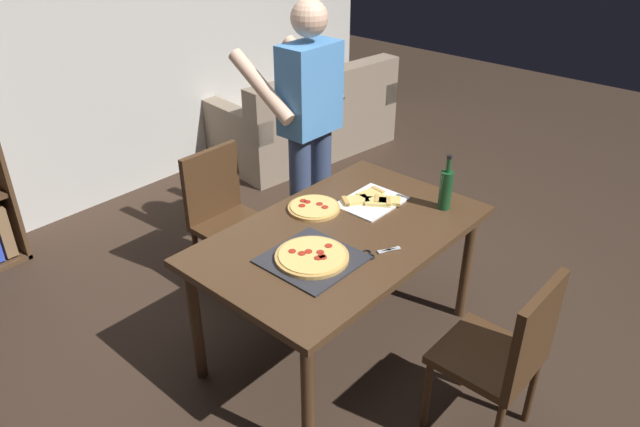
{
  "coord_description": "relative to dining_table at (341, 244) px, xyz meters",
  "views": [
    {
      "loc": [
        -2.03,
        -1.65,
        2.34
      ],
      "look_at": [
        0.0,
        0.15,
        0.8
      ],
      "focal_mm": 33.33,
      "sensor_mm": 36.0,
      "label": 1
    }
  ],
  "objects": [
    {
      "name": "pepperoni_pizza_on_tray",
      "position": [
        -0.3,
        -0.06,
        0.09
      ],
      "size": [
        0.42,
        0.42,
        0.04
      ],
      "color": "#2D2D33",
      "rests_on": "dining_table"
    },
    {
      "name": "kitchen_scissors",
      "position": [
        -0.05,
        -0.26,
        0.08
      ],
      "size": [
        0.19,
        0.14,
        0.01
      ],
      "color": "silver",
      "rests_on": "dining_table"
    },
    {
      "name": "couch",
      "position": [
        1.89,
        1.99,
        -0.37
      ],
      "size": [
        1.78,
        1.03,
        0.85
      ],
      "color": "gray",
      "rests_on": "ground_plane"
    },
    {
      "name": "pizza_slices_on_towel",
      "position": [
        0.36,
        0.07,
        0.09
      ],
      "size": [
        0.36,
        0.3,
        0.03
      ],
      "color": "white",
      "rests_on": "dining_table"
    },
    {
      "name": "ground_plane",
      "position": [
        0.0,
        0.0,
        -0.67
      ],
      "size": [
        12.0,
        12.0,
        0.0
      ],
      "primitive_type": "plane",
      "color": "#38281E"
    },
    {
      "name": "second_pizza_plain",
      "position": [
        0.08,
        0.26,
        0.09
      ],
      "size": [
        0.29,
        0.29,
        0.03
      ],
      "color": "tan",
      "rests_on": "dining_table"
    },
    {
      "name": "person_serving_pizza",
      "position": [
        0.55,
        0.73,
        0.33
      ],
      "size": [
        0.55,
        0.54,
        1.75
      ],
      "color": "#38476B",
      "rests_on": "ground_plane"
    },
    {
      "name": "chair_near_camera",
      "position": [
        -0.0,
        -0.95,
        -0.16
      ],
      "size": [
        0.42,
        0.42,
        0.9
      ],
      "color": "#472D19",
      "rests_on": "ground_plane"
    },
    {
      "name": "chair_far_side",
      "position": [
        0.0,
        0.95,
        -0.16
      ],
      "size": [
        0.42,
        0.42,
        0.9
      ],
      "color": "#472D19",
      "rests_on": "ground_plane"
    },
    {
      "name": "back_wall",
      "position": [
        0.0,
        2.6,
        0.73
      ],
      "size": [
        6.4,
        0.1,
        2.8
      ],
      "primitive_type": "cube",
      "color": "silver",
      "rests_on": "ground_plane"
    },
    {
      "name": "wine_bottle",
      "position": [
        0.57,
        -0.26,
        0.2
      ],
      "size": [
        0.07,
        0.07,
        0.32
      ],
      "color": "#194723",
      "rests_on": "dining_table"
    },
    {
      "name": "dining_table",
      "position": [
        0.0,
        0.0,
        0.0
      ],
      "size": [
        1.54,
        0.94,
        0.75
      ],
      "color": "#4C331E",
      "rests_on": "ground_plane"
    }
  ]
}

